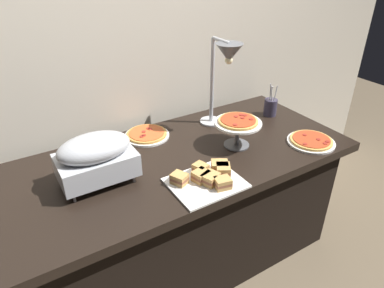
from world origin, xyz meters
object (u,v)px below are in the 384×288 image
Objects in this scene: pizza_plate_center at (311,141)px; sandwich_platter at (208,177)px; heat_lamp at (225,62)px; pizza_plate_front at (147,135)px; chafing_dish at (95,156)px; utensil_holder at (270,107)px; pizza_plate_raised_stand at (238,125)px; sauce_cup_near at (248,118)px.

sandwich_platter is at bearing 179.89° from pizza_plate_center.
pizza_plate_front is (-0.43, 0.16, -0.41)m from heat_lamp.
sandwich_platter is (0.44, -0.27, -0.12)m from chafing_dish.
chafing_dish reaches higher than pizza_plate_center.
utensil_holder is at bearing 0.98° from heat_lamp.
heat_lamp is at bearing 77.91° from pizza_plate_raised_stand.
chafing_dish is 1.60× the size of utensil_holder.
pizza_plate_center is (0.76, -0.56, -0.00)m from pizza_plate_front.
sandwich_platter is (-0.33, -0.20, -0.11)m from pizza_plate_raised_stand.
heat_lamp is at bearing -176.03° from sauce_cup_near.
pizza_plate_center is 0.79× the size of sandwich_platter.
pizza_plate_center is 0.71m from sandwich_platter.
pizza_plate_center is 3.80× the size of sauce_cup_near.
heat_lamp is 0.61m from pizza_plate_front.
heat_lamp is at bearing 130.16° from pizza_plate_center.
pizza_plate_center is 0.41m from utensil_holder.
heat_lamp is at bearing 8.58° from chafing_dish.
sauce_cup_near is at bearing 177.26° from utensil_holder.
sauce_cup_near is at bearing 39.08° from pizza_plate_raised_stand.
heat_lamp is 0.35m from pizza_plate_raised_stand.
pizza_plate_raised_stand is 1.18× the size of utensil_holder.
pizza_plate_front is 0.95m from pizza_plate_center.
heat_lamp reaches higher than utensil_holder.
pizza_plate_raised_stand is 0.35m from sauce_cup_near.
pizza_plate_front is 0.78× the size of sandwich_platter.
chafing_dish reaches higher than sauce_cup_near.
pizza_plate_raised_stand is at bearing -42.81° from pizza_plate_front.
chafing_dish is at bearing -173.88° from utensil_holder.
chafing_dish is 0.53m from sandwich_platter.
chafing_dish is 0.50m from pizza_plate_front.
sauce_cup_near is (0.59, 0.41, -0.00)m from sandwich_platter.
sandwich_platter is at bearing -133.12° from heat_lamp.
utensil_holder is (0.18, -0.01, 0.04)m from sauce_cup_near.
heat_lamp is 0.45m from sauce_cup_near.
pizza_plate_center is 1.21× the size of utensil_holder.
sandwich_platter reaches higher than pizza_plate_center.
utensil_holder is (0.43, 0.20, -0.07)m from pizza_plate_raised_stand.
pizza_plate_center is (0.34, -0.40, -0.41)m from heat_lamp.
utensil_holder is at bearing -2.74° from sauce_cup_near.
sauce_cup_near is at bearing 34.97° from sandwich_platter.
pizza_plate_front is 0.66m from sauce_cup_near.
chafing_dish is 1.04× the size of sandwich_platter.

